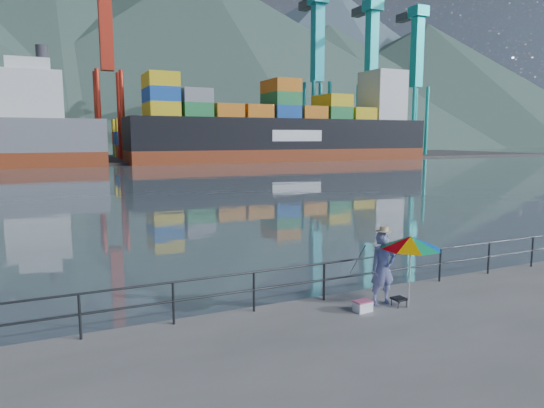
# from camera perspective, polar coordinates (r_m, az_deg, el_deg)

# --- Properties ---
(harbor_water) EXTENTS (500.00, 280.00, 0.00)m
(harbor_water) POSITION_cam_1_polar(r_m,az_deg,el_deg) (139.12, -22.56, 5.54)
(harbor_water) COLOR slate
(harbor_water) RESTS_ON ground
(far_dock) EXTENTS (200.00, 40.00, 0.40)m
(far_dock) POSITION_cam_1_polar(r_m,az_deg,el_deg) (103.19, -16.15, 5.22)
(far_dock) COLOR #514F4C
(far_dock) RESTS_ON ground
(guardrail) EXTENTS (22.00, 0.06, 1.03)m
(guardrail) POSITION_cam_1_polar(r_m,az_deg,el_deg) (12.52, 2.15, -9.60)
(guardrail) COLOR #2D3033
(guardrail) RESTS_ON ground
(mountains) EXTENTS (600.00, 332.80, 80.00)m
(mountains) POSITION_cam_1_polar(r_m,az_deg,el_deg) (223.36, -13.54, 15.74)
(mountains) COLOR #385147
(mountains) RESTS_ON ground
(port_cranes) EXTENTS (116.00, 28.00, 38.40)m
(port_cranes) POSITION_cam_1_polar(r_m,az_deg,el_deg) (100.50, -3.38, 14.59)
(port_cranes) COLOR red
(port_cranes) RESTS_ON ground
(container_stacks) EXTENTS (58.00, 8.40, 7.80)m
(container_stacks) POSITION_cam_1_polar(r_m,az_deg,el_deg) (109.47, -4.52, 7.39)
(container_stacks) COLOR red
(container_stacks) RESTS_ON ground
(fisherman) EXTENTS (0.72, 0.51, 1.89)m
(fisherman) POSITION_cam_1_polar(r_m,az_deg,el_deg) (12.84, 12.91, -7.38)
(fisherman) COLOR navy
(fisherman) RESTS_ON ground
(beach_umbrella) EXTENTS (1.94, 1.94, 1.85)m
(beach_umbrella) POSITION_cam_1_polar(r_m,az_deg,el_deg) (12.53, 16.01, -4.37)
(beach_umbrella) COLOR white
(beach_umbrella) RESTS_ON ground
(folding_stool) EXTENTS (0.35, 0.35, 0.22)m
(folding_stool) POSITION_cam_1_polar(r_m,az_deg,el_deg) (13.00, 14.71, -11.06)
(folding_stool) COLOR black
(folding_stool) RESTS_ON ground
(cooler_bag) EXTENTS (0.45, 0.32, 0.25)m
(cooler_bag) POSITION_cam_1_polar(r_m,az_deg,el_deg) (12.44, 10.64, -11.78)
(cooler_bag) COLOR white
(cooler_bag) RESTS_ON ground
(fishing_rod) EXTENTS (0.69, 1.66, 1.26)m
(fishing_rod) POSITION_cam_1_polar(r_m,az_deg,el_deg) (13.96, 9.92, -10.09)
(fishing_rod) COLOR black
(fishing_rod) RESTS_ON ground
(container_ship) EXTENTS (58.61, 9.77, 18.10)m
(container_ship) POSITION_cam_1_polar(r_m,az_deg,el_deg) (93.71, 2.52, 8.85)
(container_ship) COLOR maroon
(container_ship) RESTS_ON ground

